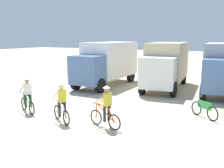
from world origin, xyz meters
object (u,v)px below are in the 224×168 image
Objects in this scene: cyclist_cowboy_hat at (62,104)px; bicycle_spare at (204,110)px; box_truck_tan_camper at (166,63)px; cyclist_orange_shirt at (27,96)px; box_truck_avon_van at (107,61)px; box_truck_grey_hauler at (224,65)px; cyclist_near_camera at (106,108)px.

cyclist_cowboy_hat is 6.64m from bicycle_spare.
box_truck_tan_camper is 10.47m from cyclist_orange_shirt.
box_truck_grey_hauler is at bearing 9.88° from box_truck_avon_van.
box_truck_tan_camper is at bearing 92.54° from cyclist_near_camera.
box_truck_tan_camper reaches higher than cyclist_cowboy_hat.
cyclist_orange_shirt is at bearing 171.35° from cyclist_cowboy_hat.
box_truck_grey_hauler reaches higher than cyclist_cowboy_hat.
box_truck_grey_hauler is at bearing 89.40° from bicycle_spare.
cyclist_cowboy_hat is at bearing -145.37° from bicycle_spare.
box_truck_tan_camper and box_truck_grey_hauler have the same top height.
box_truck_tan_camper is 1.01× the size of box_truck_grey_hauler.
cyclist_orange_shirt is 2.53m from cyclist_cowboy_hat.
box_truck_grey_hauler is 6.74m from bicycle_spare.
box_truck_avon_van reaches higher than cyclist_near_camera.
box_truck_grey_hauler is at bearing 51.15° from cyclist_orange_shirt.
bicycle_spare is (3.39, 3.41, -0.45)m from cyclist_near_camera.
cyclist_near_camera is at bearing 9.81° from cyclist_cowboy_hat.
box_truck_grey_hauler reaches higher than cyclist_orange_shirt.
cyclist_cowboy_hat reaches higher than bicycle_spare.
cyclist_cowboy_hat is 1.00× the size of cyclist_near_camera.
cyclist_cowboy_hat is at bearing -72.58° from box_truck_avon_van.
box_truck_grey_hauler is 12.83m from cyclist_orange_shirt.
bicycle_spare is (8.24, -5.13, -1.48)m from box_truck_avon_van.
box_truck_avon_van is 9.38m from cyclist_cowboy_hat.
box_truck_grey_hauler is at bearing 70.92° from cyclist_near_camera.
box_truck_grey_hauler reaches higher than bicycle_spare.
box_truck_tan_camper is 7.41m from bicycle_spare.
box_truck_avon_van is 0.97× the size of box_truck_tan_camper.
box_truck_tan_camper is (4.43, 1.04, 0.00)m from box_truck_avon_van.
cyclist_near_camera reaches higher than bicycle_spare.
cyclist_orange_shirt and cyclist_near_camera have the same top height.
cyclist_cowboy_hat is 2.09m from cyclist_near_camera.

